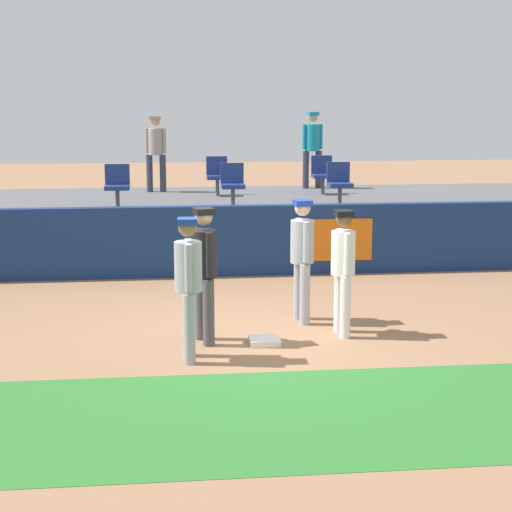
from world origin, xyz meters
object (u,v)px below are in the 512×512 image
at_px(player_coach_visitor, 188,279).
at_px(player_umpire, 204,265).
at_px(spectator_hooded, 312,144).
at_px(first_base, 264,341).
at_px(player_fielder_home, 343,264).
at_px(player_runner_visitor, 302,252).
at_px(seat_back_center, 217,174).
at_px(seat_front_right, 339,181).
at_px(spectator_capped, 156,148).
at_px(seat_front_left, 117,183).
at_px(seat_back_right, 322,173).
at_px(seat_front_center, 233,182).

xyz_separation_m(player_coach_visitor, player_umpire, (0.23, 0.74, 0.01)).
bearing_deg(spectator_hooded, first_base, 65.70).
bearing_deg(player_fielder_home, player_runner_visitor, -152.18).
height_order(player_coach_visitor, seat_back_center, seat_back_center).
xyz_separation_m(player_fielder_home, player_umpire, (-1.90, -0.16, 0.05)).
xyz_separation_m(seat_front_right, spectator_capped, (-3.64, 2.62, 0.51)).
bearing_deg(spectator_hooded, player_fielder_home, 72.48).
xyz_separation_m(player_coach_visitor, seat_front_left, (-1.16, 6.39, 0.52)).
xyz_separation_m(player_coach_visitor, spectator_hooded, (3.21, 9.38, 1.07)).
height_order(player_coach_visitor, spectator_capped, spectator_capped).
relative_size(player_fielder_home, player_umpire, 0.96).
relative_size(player_runner_visitor, seat_back_right, 2.13).
bearing_deg(player_runner_visitor, seat_front_left, -155.71).
bearing_deg(player_coach_visitor, seat_back_right, 160.04).
distance_m(player_coach_visitor, seat_back_center, 8.25).
height_order(player_runner_visitor, seat_front_right, seat_front_right).
relative_size(first_base, player_coach_visitor, 0.22).
bearing_deg(player_fielder_home, seat_front_right, 165.34).
relative_size(seat_front_right, spectator_capped, 0.50).
bearing_deg(seat_front_left, player_fielder_home, -59.04).
bearing_deg(spectator_hooded, player_umpire, 60.70).
distance_m(seat_front_center, spectator_capped, 3.06).
height_order(player_fielder_home, player_umpire, player_umpire).
bearing_deg(player_coach_visitor, player_umpire, 164.09).
height_order(player_runner_visitor, seat_front_center, seat_front_center).
bearing_deg(player_runner_visitor, player_coach_visitor, -52.61).
xyz_separation_m(first_base, spectator_hooded, (2.19, 8.80, 2.07)).
relative_size(first_base, player_fielder_home, 0.23).
bearing_deg(spectator_hooded, seat_front_right, 79.99).
distance_m(player_fielder_home, seat_front_left, 6.42).
height_order(player_fielder_home, spectator_capped, spectator_capped).
relative_size(player_runner_visitor, spectator_hooded, 1.01).
xyz_separation_m(player_runner_visitor, player_coach_visitor, (-1.69, -1.63, 0.00)).
xyz_separation_m(player_runner_visitor, seat_back_right, (1.54, 6.55, 0.53)).
relative_size(seat_back_right, seat_front_left, 1.00).
bearing_deg(player_runner_visitor, first_base, -39.35).
bearing_deg(seat_front_right, player_runner_visitor, -107.90).
distance_m(seat_front_left, seat_front_right, 4.38).
height_order(seat_front_center, seat_front_right, same).
height_order(first_base, spectator_capped, spectator_capped).
distance_m(player_runner_visitor, seat_back_right, 6.75).
height_order(player_fielder_home, seat_front_center, seat_front_center).
xyz_separation_m(seat_back_right, seat_back_center, (-2.32, -0.00, -0.00)).
relative_size(seat_front_center, spectator_capped, 0.50).
distance_m(player_coach_visitor, seat_front_center, 6.50).
bearing_deg(spectator_capped, player_coach_visitor, 102.06).
relative_size(seat_back_right, spectator_capped, 0.50).
bearing_deg(player_runner_visitor, seat_front_right, 155.47).
xyz_separation_m(seat_front_left, spectator_hooded, (4.37, 3.00, 0.55)).
bearing_deg(player_fielder_home, spectator_capped, -165.94).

